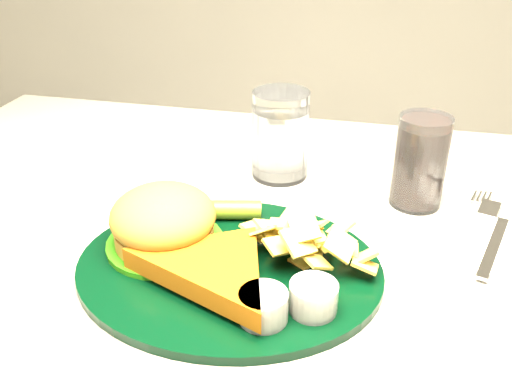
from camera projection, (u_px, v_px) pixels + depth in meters
dinner_plate at (228, 243)px, 0.63m from camera, size 0.36×0.30×0.08m
water_glass at (280, 135)px, 0.83m from camera, size 0.10×0.10×0.13m
cola_glass at (420, 162)px, 0.75m from camera, size 0.09×0.09×0.13m
fork_napkin at (492, 242)px, 0.69m from camera, size 0.19×0.22×0.01m
spoon at (169, 233)px, 0.71m from camera, size 0.04×0.14×0.01m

